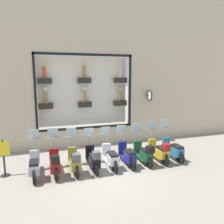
% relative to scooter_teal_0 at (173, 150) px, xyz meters
% --- Properties ---
extents(ground_plane, '(120.00, 120.00, 0.00)m').
position_rel_scooter_teal_0_xyz_m(ground_plane, '(-0.28, 3.41, -0.45)').
color(ground_plane, gray).
extents(building_facade, '(1.25, 36.00, 9.47)m').
position_rel_scooter_teal_0_xyz_m(building_facade, '(3.33, 3.41, 4.38)').
color(building_facade, beige).
rests_on(building_facade, ground_plane).
extents(scooter_teal_0, '(1.81, 0.61, 1.72)m').
position_rel_scooter_teal_0_xyz_m(scooter_teal_0, '(0.00, 0.00, 0.00)').
color(scooter_teal_0, black).
rests_on(scooter_teal_0, ground_plane).
extents(scooter_yellow_1, '(1.81, 0.61, 1.60)m').
position_rel_scooter_teal_0_xyz_m(scooter_yellow_1, '(-0.06, 0.75, 0.03)').
color(scooter_yellow_1, black).
rests_on(scooter_yellow_1, ground_plane).
extents(scooter_green_2, '(1.80, 0.61, 1.61)m').
position_rel_scooter_teal_0_xyz_m(scooter_green_2, '(-0.07, 1.50, 0.02)').
color(scooter_green_2, black).
rests_on(scooter_green_2, ground_plane).
extents(scooter_navy_3, '(1.81, 0.60, 1.58)m').
position_rel_scooter_teal_0_xyz_m(scooter_navy_3, '(-0.00, 2.25, -0.01)').
color(scooter_navy_3, black).
rests_on(scooter_navy_3, ground_plane).
extents(scooter_white_4, '(1.80, 0.60, 1.56)m').
position_rel_scooter_teal_0_xyz_m(scooter_white_4, '(-0.01, 3.00, -0.01)').
color(scooter_white_4, black).
rests_on(scooter_white_4, ground_plane).
extents(scooter_black_5, '(1.80, 0.60, 1.56)m').
position_rel_scooter_teal_0_xyz_m(scooter_black_5, '(-0.07, 3.75, 0.02)').
color(scooter_black_5, black).
rests_on(scooter_black_5, ground_plane).
extents(scooter_olive_6, '(1.80, 0.60, 1.64)m').
position_rel_scooter_teal_0_xyz_m(scooter_olive_6, '(-0.07, 4.50, 0.02)').
color(scooter_olive_6, black).
rests_on(scooter_olive_6, ground_plane).
extents(scooter_red_7, '(1.81, 0.61, 1.68)m').
position_rel_scooter_teal_0_xyz_m(scooter_red_7, '(-0.06, 5.25, 0.04)').
color(scooter_red_7, black).
rests_on(scooter_red_7, ground_plane).
extents(scooter_silver_8, '(1.81, 0.61, 1.67)m').
position_rel_scooter_teal_0_xyz_m(scooter_silver_8, '(-0.00, 6.00, 0.00)').
color(scooter_silver_8, black).
rests_on(scooter_silver_8, ground_plane).
extents(shop_sign_post, '(0.36, 0.45, 1.42)m').
position_rel_scooter_teal_0_xyz_m(shop_sign_post, '(0.46, 7.09, 0.30)').
color(shop_sign_post, '#232326').
rests_on(shop_sign_post, ground_plane).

